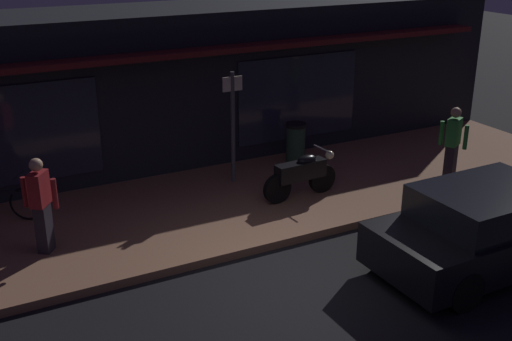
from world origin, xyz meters
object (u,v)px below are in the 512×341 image
Objects in this scene: person_photographer at (41,203)px; parked_car_near at (489,228)px; bicycle_parked at (0,201)px; person_bystander at (452,144)px; motorcycle at (302,174)px; trash_bin at (296,142)px; sign_post at (233,121)px.

person_photographer reaches higher than parked_car_near.
bicycle_parked is 1.84m from person_photographer.
person_bystander is 0.41× the size of parked_car_near.
bicycle_parked is (-5.55, 1.71, -0.14)m from motorcycle.
parked_car_near is at bearing -37.56° from bicycle_parked.
bicycle_parked is 0.85× the size of person_bystander.
motorcycle is 1.20× the size of bicycle_parked.
bicycle_parked is 6.53m from trash_bin.
parked_car_near is at bearing -69.15° from motorcycle.
bicycle_parked is at bearing 106.57° from person_photographer.
person_photographer and person_bystander have the same top height.
trash_bin is at bearing 130.13° from person_bystander.
person_bystander is at bearing -5.68° from person_photographer.
trash_bin reaches higher than bicycle_parked.
bicycle_parked is 0.35× the size of parked_car_near.
person_photographer is 7.39m from parked_car_near.
person_bystander reaches higher than trash_bin.
bicycle_parked is 1.53× the size of trash_bin.
trash_bin is (1.83, 0.46, -0.89)m from sign_post.
sign_post is at bearing 18.32° from person_photographer.
bicycle_parked is 8.74m from parked_car_near.
motorcycle is at bearing -0.25° from person_photographer.
trash_bin is at bearing 17.03° from person_photographer.
person_photographer is 1.00× the size of person_bystander.
trash_bin is at bearing 94.18° from parked_car_near.
sign_post is (-4.08, 2.21, 0.48)m from person_bystander.
bicycle_parked is 0.59× the size of sign_post.
person_bystander is 4.66m from sign_post.
person_bystander is 0.70× the size of sign_post.
motorcycle is 5.06m from person_photographer.
person_photographer is at bearing -162.97° from trash_bin.
person_bystander is 3.38m from parked_car_near.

